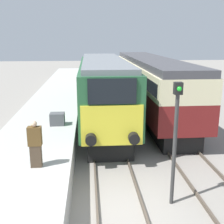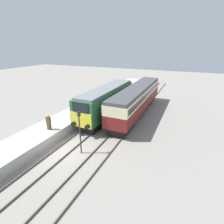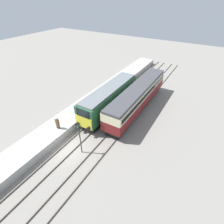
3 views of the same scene
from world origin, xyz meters
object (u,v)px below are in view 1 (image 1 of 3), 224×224
(locomotive, at_px, (103,89))
(person_on_platform, at_px, (35,144))
(signal_post, at_px, (175,135))
(passenger_carriage, at_px, (150,80))
(luggage_crate, at_px, (57,119))

(locomotive, height_order, person_on_platform, locomotive)
(signal_post, bearing_deg, passenger_carriage, 81.58)
(luggage_crate, bearing_deg, signal_post, -53.26)
(person_on_platform, xyz_separation_m, signal_post, (4.38, -0.92, 0.53))
(person_on_platform, distance_m, luggage_crate, 4.69)
(passenger_carriage, height_order, luggage_crate, passenger_carriage)
(passenger_carriage, distance_m, person_on_platform, 12.20)
(passenger_carriage, bearing_deg, luggage_crate, -134.82)
(person_on_platform, xyz_separation_m, luggage_crate, (0.22, 4.66, -0.49))
(locomotive, xyz_separation_m, luggage_crate, (-2.46, -3.33, -0.87))
(passenger_carriage, relative_size, luggage_crate, 23.01)
(signal_post, bearing_deg, person_on_platform, 168.12)
(passenger_carriage, xyz_separation_m, luggage_crate, (-5.86, -5.90, -1.01))
(locomotive, relative_size, signal_post, 3.24)
(person_on_platform, distance_m, signal_post, 4.51)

